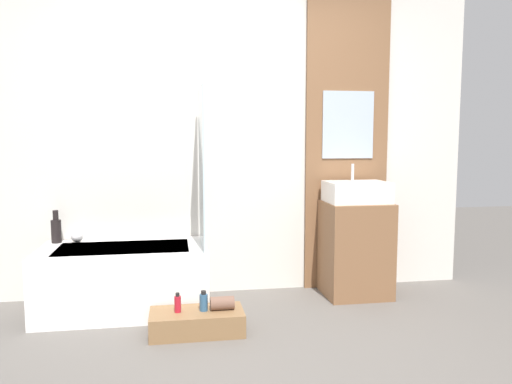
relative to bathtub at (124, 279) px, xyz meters
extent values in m
plane|color=#605B56|center=(0.81, -1.19, -0.25)|extent=(12.00, 12.00, 0.00)
cube|color=silver|center=(0.81, 0.39, 1.05)|extent=(4.20, 0.06, 2.60)
cube|color=brown|center=(1.86, 0.34, 1.05)|extent=(0.73, 0.03, 2.60)
cube|color=#ADBCCC|center=(1.86, 0.32, 1.17)|extent=(0.45, 0.01, 0.57)
cube|color=white|center=(0.00, 0.00, 0.00)|extent=(1.23, 0.68, 0.49)
cube|color=silver|center=(0.00, 0.00, 0.24)|extent=(0.96, 0.48, 0.01)
cube|color=silver|center=(0.59, -0.05, 0.83)|extent=(0.01, 0.55, 1.18)
cube|color=olive|center=(0.52, -0.53, -0.17)|extent=(0.62, 0.31, 0.15)
cube|color=brown|center=(1.86, 0.09, 0.14)|extent=(0.52, 0.47, 0.78)
cube|color=white|center=(1.86, 0.09, 0.62)|extent=(0.49, 0.37, 0.17)
cylinder|color=silver|center=(1.86, 0.19, 0.77)|extent=(0.02, 0.02, 0.14)
cylinder|color=black|center=(-0.53, 0.25, 0.33)|extent=(0.08, 0.08, 0.18)
cylinder|color=black|center=(-0.53, 0.25, 0.46)|extent=(0.04, 0.04, 0.08)
sphere|color=white|center=(-0.37, 0.25, 0.29)|extent=(0.09, 0.09, 0.09)
cylinder|color=#B21928|center=(0.39, -0.53, -0.04)|extent=(0.04, 0.04, 0.11)
cylinder|color=black|center=(0.39, -0.53, 0.02)|extent=(0.03, 0.03, 0.02)
cylinder|color=#2D567A|center=(0.56, -0.53, -0.04)|extent=(0.06, 0.06, 0.11)
cylinder|color=black|center=(0.56, -0.53, 0.03)|extent=(0.03, 0.03, 0.02)
cylinder|color=brown|center=(0.69, -0.53, -0.05)|extent=(0.16, 0.09, 0.09)
camera|label=1|loc=(0.38, -3.77, 1.05)|focal=35.00mm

